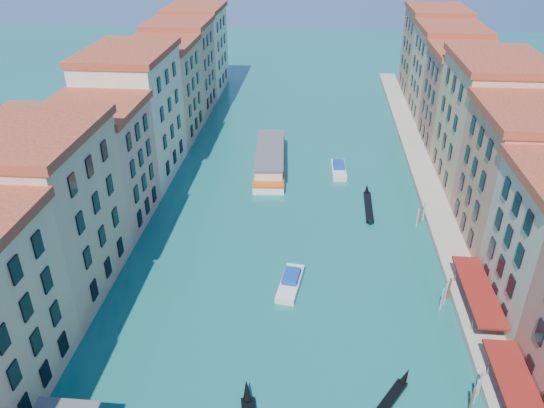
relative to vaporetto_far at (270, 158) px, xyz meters
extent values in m
cube|color=tan|center=(-21.76, -36.20, 8.02)|extent=(12.00, 17.00, 19.00)
cube|color=maroon|center=(-21.76, -36.20, 18.02)|extent=(12.80, 17.40, 1.00)
cube|color=tan|center=(-21.76, -20.70, 6.77)|extent=(12.00, 14.00, 16.50)
cube|color=maroon|center=(-21.76, -20.70, 15.52)|extent=(12.80, 14.40, 1.00)
cube|color=beige|center=(-21.76, -4.70, 8.52)|extent=(12.00, 18.00, 20.00)
cube|color=maroon|center=(-21.76, -4.70, 19.02)|extent=(12.80, 18.40, 1.00)
cube|color=tan|center=(-21.76, 12.30, 7.27)|extent=(12.00, 16.00, 17.50)
cube|color=maroon|center=(-21.76, 12.30, 16.52)|extent=(12.80, 16.40, 1.00)
cube|color=tan|center=(-21.76, 27.80, 7.77)|extent=(12.00, 15.00, 18.50)
cube|color=maroon|center=(-21.76, 27.80, 17.52)|extent=(12.80, 15.40, 1.00)
cube|color=beige|center=(-21.76, 43.80, 8.02)|extent=(12.00, 17.00, 19.00)
cube|color=maroon|center=(-21.76, 43.80, 18.02)|extent=(12.80, 17.40, 1.00)
cube|color=#B97654|center=(34.24, -21.70, 7.52)|extent=(12.00, 16.00, 18.00)
cube|color=maroon|center=(34.24, -21.70, 17.02)|extent=(12.80, 16.40, 1.00)
cube|color=tan|center=(34.24, -4.70, 8.52)|extent=(12.00, 18.00, 20.00)
cube|color=maroon|center=(34.24, -4.70, 19.02)|extent=(12.80, 18.40, 1.00)
cube|color=#A76852|center=(34.24, 11.80, 7.27)|extent=(12.00, 15.00, 17.50)
cube|color=maroon|center=(34.24, 11.80, 16.52)|extent=(12.80, 15.40, 1.00)
cube|color=tan|center=(34.24, 27.30, 7.77)|extent=(12.00, 16.00, 18.50)
cube|color=maroon|center=(34.24, 27.30, 17.52)|extent=(12.80, 16.40, 1.00)
cube|color=#A47755|center=(34.24, 43.80, 8.27)|extent=(12.00, 17.00, 19.50)
cube|color=maroon|center=(34.24, 43.80, 18.52)|extent=(12.80, 17.40, 1.00)
cube|color=#ADA18C|center=(26.24, -10.70, -0.98)|extent=(4.00, 140.00, 1.00)
cube|color=maroon|center=(26.44, -52.20, 1.52)|extent=(3.20, 15.30, 0.25)
cylinder|color=#545456|center=(25.04, -47.10, 0.02)|extent=(0.12, 0.12, 3.00)
cube|color=maroon|center=(26.44, -36.70, 1.52)|extent=(3.20, 12.60, 0.25)
cylinder|color=#545456|center=(25.04, -40.90, 0.02)|extent=(0.12, 0.12, 3.00)
cylinder|color=#545456|center=(25.04, -32.50, 0.02)|extent=(0.12, 0.12, 3.00)
cylinder|color=#54321D|center=(22.74, -50.70, -0.18)|extent=(0.24, 0.24, 3.20)
cylinder|color=#54321D|center=(23.34, -49.70, -0.18)|extent=(0.24, 0.24, 3.20)
cylinder|color=#54321D|center=(23.94, -48.70, -0.18)|extent=(0.24, 0.24, 3.20)
cylinder|color=#54321D|center=(22.74, -36.70, -0.18)|extent=(0.24, 0.24, 3.20)
cylinder|color=#54321D|center=(23.34, -35.70, -0.18)|extent=(0.24, 0.24, 3.20)
cylinder|color=#54321D|center=(23.94, -34.70, -0.18)|extent=(0.24, 0.24, 3.20)
cylinder|color=#54321D|center=(22.74, -18.70, -0.18)|extent=(0.24, 0.24, 3.20)
cylinder|color=#54321D|center=(23.34, -17.70, -0.18)|extent=(0.24, 0.24, 3.20)
cylinder|color=#54321D|center=(23.94, -16.70, -0.18)|extent=(0.24, 0.24, 3.20)
cube|color=white|center=(0.00, 0.00, -0.82)|extent=(6.45, 22.44, 1.33)
cube|color=silver|center=(0.00, 0.00, 0.62)|extent=(5.60, 17.98, 1.77)
cube|color=#545456|center=(0.00, 0.00, 1.67)|extent=(5.97, 18.55, 0.28)
cube|color=#DC530C|center=(0.00, 0.00, -0.21)|extent=(6.50, 22.44, 0.28)
cone|color=black|center=(2.55, -50.79, -0.81)|extent=(1.46, 2.42, 1.89)
cone|color=black|center=(17.41, -47.62, -0.94)|extent=(1.69, 1.99, 1.54)
cube|color=black|center=(16.28, -13.93, -1.26)|extent=(1.26, 9.13, 0.46)
cone|color=black|center=(16.36, -8.87, -0.88)|extent=(0.94, 2.05, 1.70)
cone|color=black|center=(16.19, -18.99, -0.98)|extent=(0.94, 1.70, 1.50)
cube|color=silver|center=(5.59, -33.99, -1.08)|extent=(3.19, 7.33, 0.81)
cube|color=navy|center=(5.66, -33.49, -0.37)|extent=(2.22, 3.26, 0.71)
cube|color=silver|center=(12.05, -1.65, -1.06)|extent=(2.63, 7.50, 0.85)
cube|color=navy|center=(12.03, -1.12, -0.32)|extent=(2.03, 3.25, 0.74)
camera|label=1|loc=(7.90, -84.80, 38.10)|focal=35.00mm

